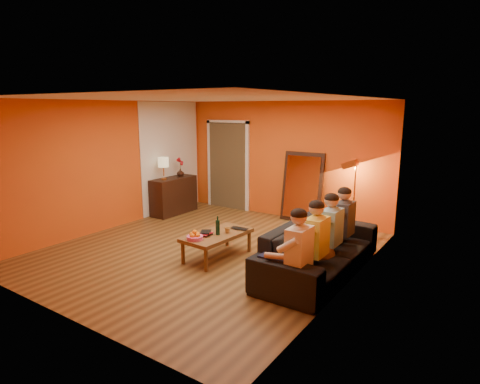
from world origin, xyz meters
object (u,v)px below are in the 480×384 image
Objects in this scene: dog at (324,255)px; sideboard at (174,196)px; coffee_table at (217,245)px; laptop at (238,229)px; wine_bottle at (218,226)px; person_mid_right at (331,233)px; vase at (180,173)px; floor_lamp at (354,198)px; sofa at (320,248)px; person_mid_left at (316,244)px; person_far_left at (299,255)px; table_lamp at (164,169)px; person_far_right at (344,225)px; mirror_frame at (302,187)px; tumbler at (227,230)px.

sideboard is at bearing 168.46° from dog.
laptop reaches higher than coffee_table.
wine_bottle is 1.00× the size of laptop.
dog is at bearing -99.90° from person_mid_right.
vase reaches higher than wine_bottle.
floor_lamp reaches higher than coffee_table.
sofa is 2.12× the size of person_mid_left.
vase is (-4.24, 1.59, 0.56)m from sofa.
vase is (-4.37, 2.59, 0.33)m from person_far_left.
dog is at bearing -18.08° from sideboard.
table_lamp is 4.65m from person_mid_left.
person_far_left reaches higher than sideboard.
coffee_table is 3.94× the size of wine_bottle.
dog is (4.34, -1.12, -0.79)m from table_lamp.
floor_lamp is (4.03, 0.80, 0.29)m from sideboard.
sideboard is at bearing 170.96° from person_far_right.
person_mid_right is 0.55m from person_far_right.
dog is at bearing -84.41° from floor_lamp.
person_far_right is at bearing -12.20° from vase.
mirror_frame is 1.25× the size of person_mid_right.
table_lamp is 4.50m from person_mid_right.
laptop is (0.13, 0.40, -0.14)m from wine_bottle.
sideboard is at bearing 90.00° from table_lamp.
mirror_frame reaches higher than sofa.
wine_bottle reaches higher than tumbler.
coffee_table is 1.00× the size of person_mid_right.
vase is (-2.79, -0.83, 0.18)m from mirror_frame.
person_far_right is 3.93× the size of laptop.
floor_lamp is at bearing 64.42° from coffee_table.
sofa reaches higher than wine_bottle.
tumbler is at bearing -91.67° from mirror_frame.
person_mid_right is 1.81m from wine_bottle.
dog is at bearing -125.74° from sofa.
tumbler reaches higher than laptop.
dog is at bearing 94.54° from person_mid_left.
table_lamp reaches higher than laptop.
person_mid_right is at bearing -82.94° from floor_lamp.
sideboard is at bearing -171.12° from floor_lamp.
mirror_frame is 2.42× the size of dog.
laptop is at bearing -30.40° from vase.
sofa reaches higher than coffee_table.
person_mid_right and person_far_right have the same top height.
coffee_table is 1.00× the size of person_far_right.
table_lamp is at bearing -167.08° from floor_lamp.
wine_bottle is (2.64, -1.48, -0.53)m from table_lamp.
tumbler is at bearing 99.69° from sofa.
mirror_frame is 8.59× the size of vase.
person_far_right is (4.37, -0.39, -0.49)m from table_lamp.
person_mid_left is (0.00, 0.55, 0.00)m from person_far_left.
laptop is at bearing -175.31° from person_mid_right.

